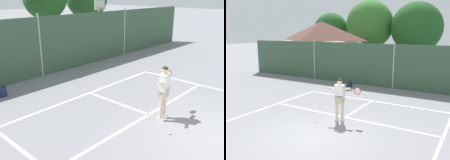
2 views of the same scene
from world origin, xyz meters
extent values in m
plane|color=gray|center=(0.00, 0.00, 0.00)|extent=(120.00, 120.00, 0.00)
cube|color=white|center=(0.00, 5.50, 0.00)|extent=(8.20, 0.10, 0.01)
cube|color=white|center=(0.00, 2.48, 0.00)|extent=(8.20, 0.10, 0.01)
cube|color=white|center=(0.00, 3.96, 0.00)|extent=(0.10, 2.97, 0.01)
cube|color=#38563D|center=(0.00, 9.00, 1.48)|extent=(26.00, 0.05, 2.96)
cylinder|color=#B2B2B7|center=(0.00, 9.00, 1.55)|extent=(0.09, 0.09, 3.11)
cylinder|color=#B2B2B7|center=(6.50, 9.00, 1.55)|extent=(0.09, 0.09, 3.11)
cylinder|color=#B2B2B7|center=(13.00, 9.00, 1.55)|extent=(0.09, 0.09, 3.11)
cylinder|color=#9E9EA3|center=(5.56, 10.46, 1.52)|extent=(0.12, 0.12, 3.05)
cube|color=white|center=(5.56, 10.36, 3.25)|extent=(0.90, 0.06, 0.60)
torus|color=#D85919|center=(5.56, 10.09, 3.03)|extent=(0.48, 0.48, 0.02)
cylinder|color=brown|center=(6.61, 18.17, 0.99)|extent=(0.36, 0.36, 1.97)
cylinder|color=brown|center=(11.57, 18.17, 0.85)|extent=(0.36, 0.36, 1.71)
cube|color=silver|center=(-0.10, 1.94, 0.05)|extent=(0.16, 0.28, 0.10)
cube|color=silver|center=(0.14, 1.98, 0.05)|extent=(0.16, 0.28, 0.10)
cylinder|color=beige|center=(-0.10, 1.94, 0.51)|extent=(0.13, 0.13, 0.82)
cylinder|color=beige|center=(0.14, 1.98, 0.51)|extent=(0.13, 0.13, 0.82)
cube|color=tan|center=(0.02, 1.96, 0.98)|extent=(0.40, 0.30, 0.32)
cube|color=silver|center=(0.02, 1.96, 1.32)|extent=(0.43, 0.30, 0.56)
sphere|color=beige|center=(0.02, 1.96, 1.73)|extent=(0.22, 0.22, 0.22)
sphere|color=black|center=(0.02, 1.96, 1.75)|extent=(0.21, 0.21, 0.21)
cylinder|color=beige|center=(0.22, 2.01, 1.42)|extent=(0.56, 0.18, 0.17)
cylinder|color=beige|center=(-0.25, 1.91, 1.37)|extent=(0.51, 0.17, 0.22)
cylinder|color=black|center=(0.41, 2.07, 1.37)|extent=(0.30, 0.09, 0.04)
torus|color=red|center=(0.75, 2.18, 1.37)|extent=(0.30, 0.08, 0.30)
cylinder|color=silver|center=(0.75, 2.18, 1.37)|extent=(0.26, 0.05, 0.26)
sphere|color=#CCE033|center=(-0.67, 1.25, 0.03)|extent=(0.07, 0.07, 0.07)
cube|color=navy|center=(-2.65, 7.86, 0.20)|extent=(0.30, 0.21, 0.40)
cube|color=navy|center=(-2.66, 7.74, 0.12)|extent=(0.23, 0.08, 0.18)
torus|color=black|center=(-2.65, 7.86, 0.42)|extent=(0.09, 0.03, 0.09)
camera|label=1|loc=(-6.83, -1.99, 4.06)|focal=40.95mm
camera|label=2|loc=(5.06, -6.53, 3.80)|focal=38.88mm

